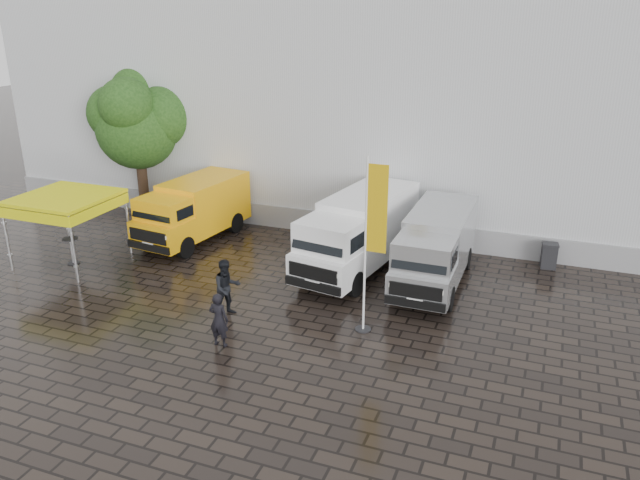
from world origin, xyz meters
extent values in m
plane|color=black|center=(0.00, 0.00, 0.00)|extent=(120.00, 120.00, 0.00)
cube|color=silver|center=(2.00, 16.00, 6.00)|extent=(44.00, 16.00, 12.00)
cube|color=gray|center=(2.00, 7.95, 0.50)|extent=(44.00, 0.15, 1.00)
cylinder|color=silver|center=(-12.73, 2.91, 1.28)|extent=(0.10, 0.10, 2.56)
cylinder|color=silver|center=(-9.60, 2.91, 1.28)|extent=(0.10, 0.10, 2.56)
cylinder|color=silver|center=(-12.73, -0.22, 1.28)|extent=(0.10, 0.10, 2.56)
cylinder|color=silver|center=(-9.60, -0.22, 1.28)|extent=(0.10, 0.10, 2.56)
cube|color=#DAD80B|center=(-11.17, 1.34, 2.66)|extent=(3.33, 3.33, 0.12)
cube|color=#DAD80B|center=(-11.17, -0.30, 2.36)|extent=(3.28, 0.04, 0.40)
cylinder|color=black|center=(1.19, 0.10, 0.02)|extent=(0.50, 0.50, 0.04)
cylinder|color=white|center=(1.19, 0.10, 2.77)|extent=(0.07, 0.07, 5.54)
cube|color=#CE9F0A|center=(1.52, 0.10, 3.99)|extent=(0.60, 0.03, 2.66)
cylinder|color=black|center=(-12.20, 7.53, 1.73)|extent=(0.48, 0.48, 3.46)
sphere|color=#1A3B12|center=(-12.20, 7.53, 4.15)|extent=(3.81, 3.81, 3.81)
sphere|color=#1A3B12|center=(-12.80, 8.43, 5.71)|extent=(2.25, 2.25, 2.25)
cylinder|color=black|center=(-11.03, 1.16, 0.52)|extent=(0.60, 0.60, 1.05)
cube|color=black|center=(6.39, 7.40, 0.49)|extent=(0.66, 0.66, 0.99)
imported|color=black|center=(-2.52, -2.32, 0.85)|extent=(0.62, 0.41, 1.70)
imported|color=black|center=(-3.25, -0.49, 0.96)|extent=(1.16, 1.18, 1.91)
camera|label=1|loc=(6.08, -16.49, 9.48)|focal=35.00mm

